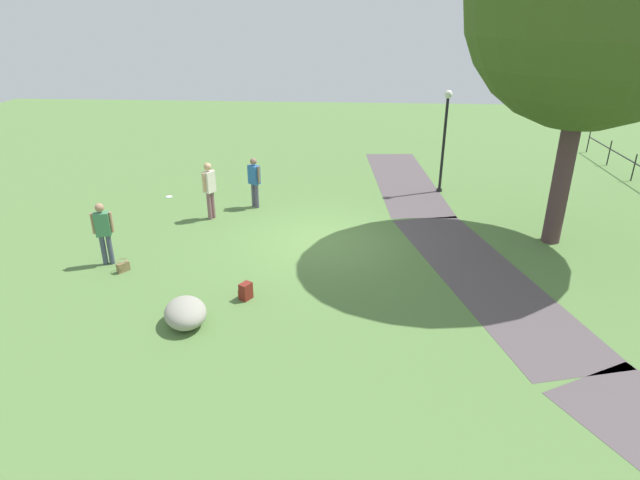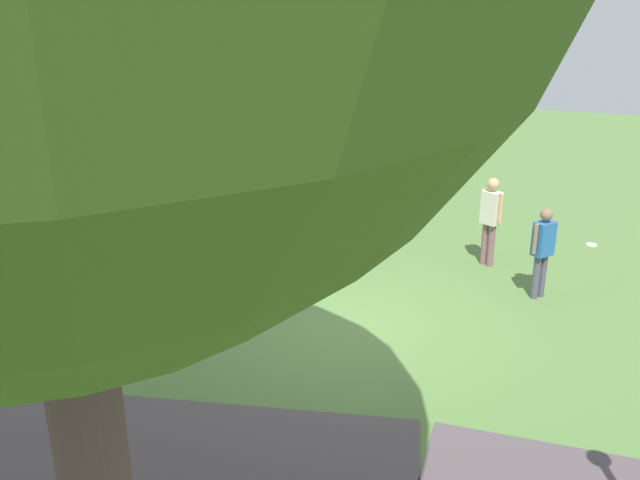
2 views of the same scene
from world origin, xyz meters
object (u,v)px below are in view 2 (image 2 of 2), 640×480
object	(u,v)px
woman_with_handbag	(361,179)
handbag_on_grass	(337,217)
backpack_by_boulder	(223,255)
man_near_boulder	(491,215)
lawn_boulder	(203,229)
passerby_on_path	(543,247)
frisbee_on_grass	(591,245)

from	to	relation	value
woman_with_handbag	handbag_on_grass	size ratio (longest dim) A/B	4.42
woman_with_handbag	backpack_by_boulder	xyz separation A→B (m)	(1.54, 3.93, -0.78)
man_near_boulder	handbag_on_grass	bearing A→B (deg)	-19.02
woman_with_handbag	man_near_boulder	xyz separation A→B (m)	(-3.38, 1.86, 0.09)
woman_with_handbag	man_near_boulder	distance (m)	3.86
woman_with_handbag	man_near_boulder	bearing A→B (deg)	151.20
lawn_boulder	handbag_on_grass	distance (m)	3.26
handbag_on_grass	woman_with_handbag	bearing A→B (deg)	-125.63
passerby_on_path	frisbee_on_grass	distance (m)	3.48
lawn_boulder	frisbee_on_grass	distance (m)	8.55
woman_with_handbag	handbag_on_grass	bearing A→B (deg)	54.37
frisbee_on_grass	backpack_by_boulder	bearing A→B (deg)	31.08
woman_with_handbag	backpack_by_boulder	distance (m)	4.29
lawn_boulder	handbag_on_grass	world-z (taller)	lawn_boulder
man_near_boulder	passerby_on_path	xyz separation A→B (m)	(-1.13, 1.20, -0.09)
man_near_boulder	woman_with_handbag	bearing A→B (deg)	-28.80
woman_with_handbag	handbag_on_grass	xyz separation A→B (m)	(0.40, 0.56, -0.83)
passerby_on_path	backpack_by_boulder	bearing A→B (deg)	8.25
lawn_boulder	passerby_on_path	xyz separation A→B (m)	(-7.19, 0.17, 0.70)
backpack_by_boulder	passerby_on_path	bearing A→B (deg)	-171.75
handbag_on_grass	backpack_by_boulder	distance (m)	3.56
passerby_on_path	handbag_on_grass	distance (m)	5.57
backpack_by_boulder	woman_with_handbag	bearing A→B (deg)	-111.33
passerby_on_path	man_near_boulder	bearing A→B (deg)	-46.63
lawn_boulder	woman_with_handbag	size ratio (longest dim) A/B	0.83
passerby_on_path	woman_with_handbag	bearing A→B (deg)	-34.11
woman_with_handbag	man_near_boulder	size ratio (longest dim) A/B	0.92
lawn_boulder	passerby_on_path	bearing A→B (deg)	178.64
backpack_by_boulder	frisbee_on_grass	distance (m)	7.98
passerby_on_path	handbag_on_grass	size ratio (longest dim) A/B	4.44
man_near_boulder	frisbee_on_grass	size ratio (longest dim) A/B	7.66
woman_with_handbag	frisbee_on_grass	xyz separation A→B (m)	(-5.30, -0.19, -0.96)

